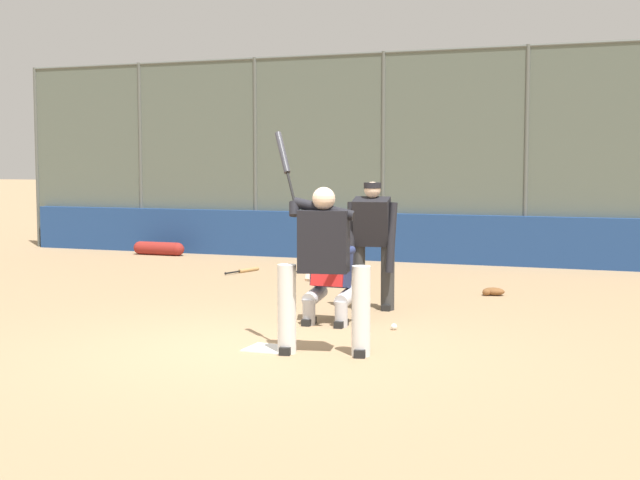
% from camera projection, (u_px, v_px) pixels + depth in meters
% --- Properties ---
extents(ground_plane, '(160.00, 160.00, 0.00)m').
position_uv_depth(ground_plane, '(268.00, 349.00, 9.14)').
color(ground_plane, '#9E7F5B').
extents(home_plate_marker, '(0.43, 0.43, 0.01)m').
position_uv_depth(home_plate_marker, '(268.00, 348.00, 9.14)').
color(home_plate_marker, white).
rests_on(home_plate_marker, ground_plane).
extents(backstop_fence, '(19.35, 0.08, 4.07)m').
position_uv_depth(backstop_fence, '(453.00, 152.00, 16.87)').
color(backstop_fence, '#515651').
rests_on(backstop_fence, ground_plane).
extents(padding_wall, '(18.88, 0.18, 0.93)m').
position_uv_depth(padding_wall, '(450.00, 239.00, 16.92)').
color(padding_wall, navy).
rests_on(padding_wall, ground_plane).
extents(bleachers_beyond, '(13.49, 3.05, 1.80)m').
position_uv_depth(bleachers_beyond, '(395.00, 221.00, 20.36)').
color(bleachers_beyond, slate).
rests_on(bleachers_beyond, ground_plane).
extents(batter_at_plate, '(1.12, 0.57, 2.23)m').
position_uv_depth(batter_at_plate, '(323.00, 264.00, 8.81)').
color(batter_at_plate, silver).
rests_on(batter_at_plate, ground_plane).
extents(catcher_behind_plate, '(0.62, 0.72, 1.17)m').
position_uv_depth(catcher_behind_plate, '(330.00, 273.00, 10.54)').
color(catcher_behind_plate, '#B7B7BC').
rests_on(catcher_behind_plate, ground_plane).
extents(umpire_home, '(0.68, 0.45, 1.67)m').
position_uv_depth(umpire_home, '(372.00, 241.00, 11.52)').
color(umpire_home, '#333333').
rests_on(umpire_home, ground_plane).
extents(spare_bat_near_backstop, '(0.46, 0.83, 0.07)m').
position_uv_depth(spare_bat_near_backstop, '(315.00, 270.00, 15.72)').
color(spare_bat_near_backstop, black).
rests_on(spare_bat_near_backstop, ground_plane).
extents(spare_bat_by_padding, '(0.26, 0.89, 0.07)m').
position_uv_depth(spare_bat_by_padding, '(246.00, 270.00, 15.63)').
color(spare_bat_by_padding, black).
rests_on(spare_bat_by_padding, ground_plane).
extents(fielding_glove_on_dirt, '(0.32, 0.24, 0.11)m').
position_uv_depth(fielding_glove_on_dirt, '(493.00, 292.00, 12.86)').
color(fielding_glove_on_dirt, brown).
rests_on(fielding_glove_on_dirt, ground_plane).
extents(baseball_loose, '(0.07, 0.07, 0.07)m').
position_uv_depth(baseball_loose, '(394.00, 327.00, 10.19)').
color(baseball_loose, white).
rests_on(baseball_loose, ground_plane).
extents(equipment_bag_dugout_side, '(1.17, 0.27, 0.27)m').
position_uv_depth(equipment_bag_dugout_side, '(159.00, 248.00, 18.54)').
color(equipment_bag_dugout_side, maroon).
rests_on(equipment_bag_dugout_side, ground_plane).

